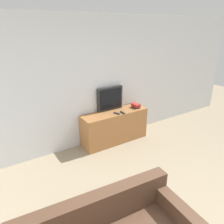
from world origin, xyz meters
The scene contains 6 objects.
wall_back centered at (0.00, 3.03, 1.30)m, with size 9.00×0.06×2.60m.
tv_stand centered at (0.73, 2.77, 0.34)m, with size 1.45×0.43×0.68m.
television centered at (0.72, 2.94, 0.93)m, with size 0.58×0.09×0.50m.
book_stack centered at (1.26, 2.73, 0.73)m, with size 0.16×0.20×0.09m.
remote_on_stand centered at (0.83, 2.63, 0.69)m, with size 0.04×0.14×0.02m.
remote_secondary centered at (0.71, 2.66, 0.69)m, with size 0.08×0.15×0.02m.
Camera 1 is at (-1.61, -0.77, 2.39)m, focal length 35.00 mm.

